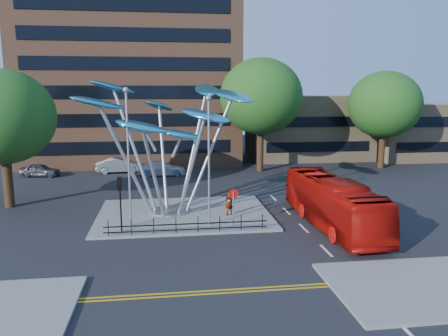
{
  "coord_description": "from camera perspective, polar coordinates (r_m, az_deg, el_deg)",
  "views": [
    {
      "loc": [
        -2.19,
        -23.97,
        8.81
      ],
      "look_at": [
        1.59,
        4.0,
        3.7
      ],
      "focal_mm": 35.0,
      "sensor_mm": 36.0,
      "label": 1
    }
  ],
  "objects": [
    {
      "name": "parked_car_right",
      "position": [
        45.62,
        -8.14,
        -0.06
      ],
      "size": [
        5.0,
        2.07,
        1.44
      ],
      "primitive_type": "imported",
      "rotation": [
        0.0,
        0.0,
        1.56
      ],
      "color": "silver",
      "rests_on": "ground"
    },
    {
      "name": "traffic_light_island",
      "position": [
        27.33,
        -13.42,
        -3.13
      ],
      "size": [
        0.28,
        0.18,
        3.42
      ],
      "color": "black",
      "rests_on": "traffic_island"
    },
    {
      "name": "low_building_far",
      "position": [
        61.36,
        24.05,
        4.41
      ],
      "size": [
        12.0,
        8.0,
        7.0
      ],
      "primitive_type": "cube",
      "color": "tan",
      "rests_on": "ground"
    },
    {
      "name": "tree_far",
      "position": [
        51.97,
        20.23,
        7.75
      ],
      "size": [
        8.0,
        8.0,
        10.81
      ],
      "color": "black",
      "rests_on": "ground"
    },
    {
      "name": "tree_left",
      "position": [
        36.02,
        -26.99,
        5.95
      ],
      "size": [
        7.6,
        7.6,
        10.32
      ],
      "color": "black",
      "rests_on": "ground"
    },
    {
      "name": "street_lamp_right",
      "position": [
        27.36,
        -1.99,
        2.45
      ],
      "size": [
        0.36,
        0.36,
        8.3
      ],
      "color": "#9EA0A5",
      "rests_on": "traffic_island"
    },
    {
      "name": "no_entry_sign_island",
      "position": [
        27.71,
        1.25,
        -4.36
      ],
      "size": [
        0.6,
        0.1,
        2.45
      ],
      "color": "#9EA0A5",
      "rests_on": "traffic_island"
    },
    {
      "name": "street_lamp_left",
      "position": [
        27.78,
        -12.43,
        2.88
      ],
      "size": [
        0.36,
        0.36,
        8.8
      ],
      "color": "#9EA0A5",
      "rests_on": "traffic_island"
    },
    {
      "name": "pedestrian",
      "position": [
        30.43,
        0.65,
        -4.55
      ],
      "size": [
        0.76,
        0.65,
        1.76
      ],
      "primitive_type": "imported",
      "rotation": [
        0.0,
        0.0,
        3.58
      ],
      "color": "gray",
      "rests_on": "traffic_island"
    },
    {
      "name": "double_yellow_near",
      "position": [
        20.13,
        -0.7,
        -15.67
      ],
      "size": [
        40.0,
        0.12,
        0.01
      ],
      "primitive_type": "cube",
      "color": "gold",
      "rests_on": "ground"
    },
    {
      "name": "leaf_sculpture",
      "position": [
        30.71,
        -7.51,
        6.56
      ],
      "size": [
        12.72,
        9.54,
        9.51
      ],
      "color": "#9EA0A5",
      "rests_on": "traffic_island"
    },
    {
      "name": "tree_right",
      "position": [
        47.09,
        4.86,
        9.28
      ],
      "size": [
        8.8,
        8.8,
        12.11
      ],
      "color": "black",
      "rests_on": "ground"
    },
    {
      "name": "brick_tower",
      "position": [
        56.44,
        -12.02,
        16.34
      ],
      "size": [
        25.0,
        15.0,
        30.0
      ],
      "primitive_type": "cube",
      "color": "brown",
      "rests_on": "ground"
    },
    {
      "name": "traffic_island",
      "position": [
        31.24,
        -5.24,
        -6.02
      ],
      "size": [
        12.0,
        9.0,
        0.15
      ],
      "primitive_type": "cube",
      "color": "slate",
      "rests_on": "ground"
    },
    {
      "name": "double_yellow_far",
      "position": [
        19.86,
        -0.59,
        -16.05
      ],
      "size": [
        40.0,
        0.12,
        0.01
      ],
      "primitive_type": "cube",
      "color": "gold",
      "rests_on": "ground"
    },
    {
      "name": "low_building_near",
      "position": [
        57.15,
        10.93,
        5.24
      ],
      "size": [
        15.0,
        8.0,
        8.0
      ],
      "primitive_type": "cube",
      "color": "tan",
      "rests_on": "ground"
    },
    {
      "name": "parked_car_left",
      "position": [
        48.31,
        -22.9,
        -0.26
      ],
      "size": [
        4.11,
        2.18,
        1.33
      ],
      "primitive_type": "imported",
      "rotation": [
        0.0,
        0.0,
        1.41
      ],
      "color": "#47494F",
      "rests_on": "ground"
    },
    {
      "name": "parked_car_mid",
      "position": [
        47.9,
        -13.52,
        0.34
      ],
      "size": [
        4.89,
        1.95,
        1.58
      ],
      "primitive_type": "imported",
      "rotation": [
        0.0,
        0.0,
        1.63
      ],
      "color": "#A4A8AC",
      "rests_on": "ground"
    },
    {
      "name": "pedestrian_railing_front",
      "position": [
        26.99,
        -4.85,
        -7.59
      ],
      "size": [
        10.0,
        0.06,
        1.0
      ],
      "color": "black",
      "rests_on": "traffic_island"
    },
    {
      "name": "red_bus",
      "position": [
        29.1,
        14.01,
        -4.43
      ],
      "size": [
        3.05,
        11.44,
        3.16
      ],
      "primitive_type": "imported",
      "rotation": [
        0.0,
        0.0,
        0.03
      ],
      "color": "#B30D08",
      "rests_on": "ground"
    },
    {
      "name": "ground",
      "position": [
        25.63,
        -2.37,
        -9.85
      ],
      "size": [
        120.0,
        120.0,
        0.0
      ],
      "primitive_type": "plane",
      "color": "black",
      "rests_on": "ground"
    }
  ]
}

